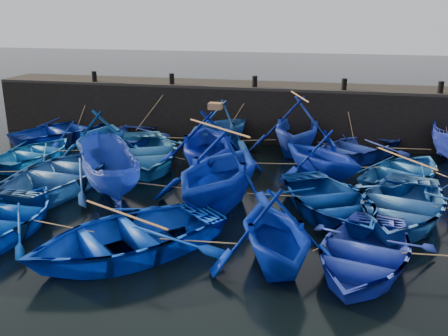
# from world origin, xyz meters

# --- Properties ---
(ground) EXTENTS (120.00, 120.00, 0.00)m
(ground) POSITION_xyz_m (0.00, 0.00, 0.00)
(ground) COLOR black
(ground) RESTS_ON ground
(quay_wall) EXTENTS (26.00, 2.50, 2.50)m
(quay_wall) POSITION_xyz_m (0.00, 10.50, 1.25)
(quay_wall) COLOR black
(quay_wall) RESTS_ON ground
(quay_top) EXTENTS (26.00, 2.50, 0.12)m
(quay_top) POSITION_xyz_m (0.00, 10.50, 2.56)
(quay_top) COLOR black
(quay_top) RESTS_ON quay_wall
(bollard_0) EXTENTS (0.24, 0.24, 0.50)m
(bollard_0) POSITION_xyz_m (-8.00, 9.60, 2.87)
(bollard_0) COLOR black
(bollard_0) RESTS_ON quay_top
(bollard_1) EXTENTS (0.24, 0.24, 0.50)m
(bollard_1) POSITION_xyz_m (-4.00, 9.60, 2.87)
(bollard_1) COLOR black
(bollard_1) RESTS_ON quay_top
(bollard_2) EXTENTS (0.24, 0.24, 0.50)m
(bollard_2) POSITION_xyz_m (0.00, 9.60, 2.87)
(bollard_2) COLOR black
(bollard_2) RESTS_ON quay_top
(bollard_3) EXTENTS (0.24, 0.24, 0.50)m
(bollard_3) POSITION_xyz_m (4.00, 9.60, 2.87)
(bollard_3) COLOR black
(bollard_3) RESTS_ON quay_top
(bollard_4) EXTENTS (0.24, 0.24, 0.50)m
(bollard_4) POSITION_xyz_m (8.00, 9.60, 2.87)
(bollard_4) COLOR black
(bollard_4) RESTS_ON quay_top
(boat_0) EXTENTS (5.70, 6.23, 1.06)m
(boat_0) POSITION_xyz_m (-8.80, 7.87, 0.53)
(boat_0) COLOR navy
(boat_0) RESTS_ON ground
(boat_1) EXTENTS (3.72, 4.98, 0.99)m
(boat_1) POSITION_xyz_m (-5.47, 7.27, 0.49)
(boat_1) COLOR #233796
(boat_1) RESTS_ON ground
(boat_2) EXTENTS (5.11, 5.43, 2.28)m
(boat_2) POSITION_xyz_m (-1.21, 7.63, 1.14)
(boat_2) COLOR navy
(boat_2) RESTS_ON ground
(boat_3) EXTENTS (4.12, 4.77, 2.49)m
(boat_3) POSITION_xyz_m (2.13, 8.13, 1.25)
(boat_3) COLOR #162F9F
(boat_3) RESTS_ON ground
(boat_4) EXTENTS (5.62, 5.83, 0.98)m
(boat_4) POSITION_xyz_m (4.57, 7.76, 0.49)
(boat_4) COLOR #233A9B
(boat_4) RESTS_ON ground
(boat_6) EXTENTS (3.46, 4.48, 0.86)m
(boat_6) POSITION_xyz_m (-8.18, 4.38, 0.43)
(boat_6) COLOR blue
(boat_6) RESTS_ON ground
(boat_7) EXTENTS (4.70, 5.15, 2.31)m
(boat_7) POSITION_xyz_m (-5.38, 4.69, 1.16)
(boat_7) COLOR #0B448D
(boat_7) RESTS_ON ground
(boat_8) EXTENTS (6.17, 6.97, 1.20)m
(boat_8) POSITION_xyz_m (-3.71, 4.84, 0.60)
(boat_8) COLOR #23659F
(boat_8) RESTS_ON ground
(boat_9) EXTENTS (5.40, 5.85, 2.56)m
(boat_9) POSITION_xyz_m (-0.89, 4.36, 1.28)
(boat_9) COLOR #04168E
(boat_9) RESTS_ON ground
(boat_10) EXTENTS (4.89, 4.86, 1.95)m
(boat_10) POSITION_xyz_m (3.33, 4.73, 0.98)
(boat_10) COLOR #051D98
(boat_10) RESTS_ON ground
(boat_11) EXTENTS (5.04, 5.46, 0.92)m
(boat_11) POSITION_xyz_m (6.28, 4.97, 0.46)
(boat_11) COLOR #1957A5
(boat_11) RESTS_ON ground
(boat_14) EXTENTS (4.33, 5.78, 1.14)m
(boat_14) POSITION_xyz_m (-5.48, 1.85, 0.57)
(boat_14) COLOR #23538F
(boat_14) RESTS_ON ground
(boat_15) EXTENTS (4.01, 4.72, 1.76)m
(boat_15) POSITION_xyz_m (-3.56, 1.44, 0.88)
(boat_15) COLOR #183497
(boat_15) RESTS_ON ground
(boat_16) EXTENTS (5.06, 5.60, 2.57)m
(boat_16) POSITION_xyz_m (0.26, 1.28, 1.29)
(boat_16) COLOR #0727BB
(boat_16) RESTS_ON ground
(boat_17) EXTENTS (5.30, 5.90, 1.01)m
(boat_17) POSITION_xyz_m (3.72, 1.37, 0.50)
(boat_17) COLOR navy
(boat_17) RESTS_ON ground
(boat_18) EXTENTS (4.83, 5.89, 1.07)m
(boat_18) POSITION_xyz_m (5.79, 1.43, 0.53)
(boat_18) COLOR #265BAB
(boat_18) RESTS_ON ground
(boat_21) EXTENTS (3.42, 4.78, 0.99)m
(boat_21) POSITION_xyz_m (-5.18, -2.03, 0.50)
(boat_21) COLOR #0035A6
(boat_21) RESTS_ON ground
(boat_22) EXTENTS (6.38, 6.47, 1.10)m
(boat_22) POSITION_xyz_m (-1.29, -2.38, 0.55)
(boat_22) COLOR #0435CF
(boat_22) RESTS_ON ground
(boat_23) EXTENTS (4.34, 4.64, 1.97)m
(boat_23) POSITION_xyz_m (2.48, -2.21, 0.98)
(boat_23) COLOR #001B9A
(boat_23) RESTS_ON ground
(boat_24) EXTENTS (4.14, 5.11, 0.94)m
(boat_24) POSITION_xyz_m (4.58, -1.83, 0.47)
(boat_24) COLOR blue
(boat_24) RESTS_ON ground
(wooden_crate) EXTENTS (0.48, 0.40, 0.23)m
(wooden_crate) POSITION_xyz_m (-0.59, 4.36, 2.67)
(wooden_crate) COLOR brown
(wooden_crate) RESTS_ON boat_9
(mooring_ropes) EXTENTS (17.38, 11.92, 2.10)m
(mooring_ropes) POSITION_xyz_m (0.16, 4.87, 0.87)
(mooring_ropes) COLOR tan
(mooring_ropes) RESTS_ON ground
(loose_oars) EXTENTS (9.84, 12.59, 1.71)m
(loose_oars) POSITION_xyz_m (1.84, 3.00, 1.80)
(loose_oars) COLOR #99724C
(loose_oars) RESTS_ON ground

